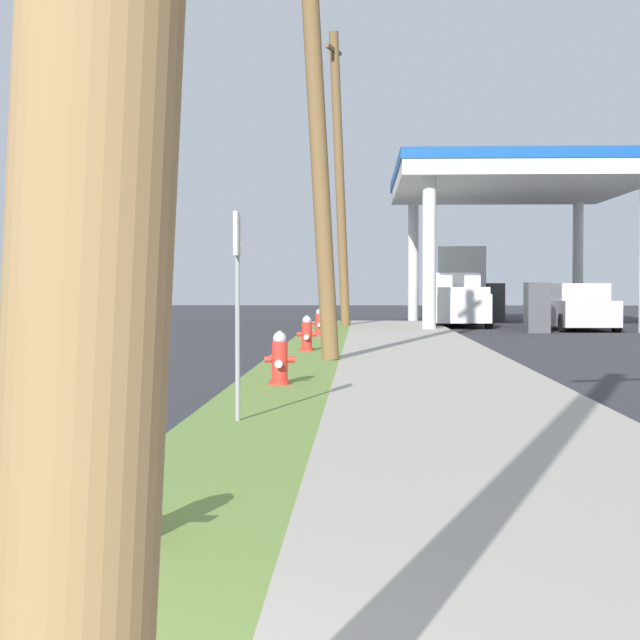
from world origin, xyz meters
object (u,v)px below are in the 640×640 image
at_px(truck_white_at_forecourt, 455,302).
at_px(truck_navy_on_apron, 461,286).
at_px(fire_hydrant_fourth, 319,324).
at_px(fire_hydrant_second, 280,361).
at_px(street_sign_post, 237,272).
at_px(utility_pole_background, 340,178).
at_px(fire_hydrant_nearest, 121,484).
at_px(utility_pole_midground, 314,71).
at_px(car_silver_by_near_pump, 578,309).
at_px(fire_hydrant_third, 307,335).

bearing_deg(truck_white_at_forecourt, truck_navy_on_apron, 83.21).
bearing_deg(fire_hydrant_fourth, truck_navy_on_apron, 72.57).
relative_size(fire_hydrant_second, street_sign_post, 0.35).
height_order(fire_hydrant_second, utility_pole_background, utility_pole_background).
bearing_deg(utility_pole_background, street_sign_post, -91.03).
distance_m(fire_hydrant_second, fire_hydrant_fourth, 14.86).
height_order(fire_hydrant_nearest, fire_hydrant_fourth, same).
distance_m(fire_hydrant_nearest, fire_hydrant_second, 9.42).
xyz_separation_m(utility_pole_midground, truck_white_at_forecourt, (4.26, 20.10, -4.49)).
bearing_deg(street_sign_post, fire_hydrant_nearest, -90.04).
height_order(street_sign_post, truck_white_at_forecourt, street_sign_post).
xyz_separation_m(utility_pole_background, truck_navy_on_apron, (5.04, 9.63, -3.71)).
relative_size(fire_hydrant_fourth, car_silver_by_near_pump, 0.16).
xyz_separation_m(fire_hydrant_fourth, street_sign_post, (-0.08, -18.95, 1.19)).
bearing_deg(fire_hydrant_second, utility_pole_midground, 86.77).
height_order(street_sign_post, truck_navy_on_apron, truck_navy_on_apron).
height_order(fire_hydrant_nearest, fire_hydrant_second, same).
relative_size(utility_pole_midground, truck_navy_on_apron, 1.59).
bearing_deg(fire_hydrant_second, utility_pole_background, 89.09).
xyz_separation_m(fire_hydrant_nearest, fire_hydrant_third, (0.10, 17.29, 0.00)).
relative_size(fire_hydrant_fourth, truck_navy_on_apron, 0.11).
relative_size(fire_hydrant_nearest, truck_navy_on_apron, 0.11).
distance_m(utility_pole_background, car_silver_by_near_pump, 9.22).
distance_m(fire_hydrant_fourth, street_sign_post, 18.98).
height_order(fire_hydrant_nearest, street_sign_post, street_sign_post).
xyz_separation_m(utility_pole_background, street_sign_post, (-0.48, -26.64, -3.57)).
height_order(fire_hydrant_fourth, utility_pole_background, utility_pole_background).
height_order(fire_hydrant_second, car_silver_by_near_pump, car_silver_by_near_pump).
bearing_deg(car_silver_by_near_pump, truck_navy_on_apron, 105.77).
bearing_deg(fire_hydrant_second, fire_hydrant_nearest, -90.74).
height_order(fire_hydrant_nearest, fire_hydrant_third, same).
height_order(utility_pole_background, truck_navy_on_apron, utility_pole_background).
bearing_deg(car_silver_by_near_pump, street_sign_post, -108.23).
bearing_deg(truck_white_at_forecourt, utility_pole_background, -150.74).
height_order(fire_hydrant_third, truck_navy_on_apron, truck_navy_on_apron).
relative_size(utility_pole_background, truck_navy_on_apron, 1.53).
height_order(utility_pole_midground, truck_navy_on_apron, utility_pole_midground).
xyz_separation_m(fire_hydrant_second, fire_hydrant_third, (-0.02, 7.87, 0.00)).
height_order(fire_hydrant_fourth, street_sign_post, street_sign_post).
distance_m(fire_hydrant_third, truck_navy_on_apron, 24.94).
bearing_deg(fire_hydrant_nearest, utility_pole_midground, 88.42).
relative_size(truck_white_at_forecourt, truck_navy_on_apron, 0.83).
xyz_separation_m(fire_hydrant_third, truck_navy_on_apron, (5.43, 24.32, 1.04)).
distance_m(fire_hydrant_fourth, truck_white_at_forecourt, 11.04).
xyz_separation_m(fire_hydrant_nearest, truck_white_at_forecourt, (4.66, 34.33, 0.47)).
height_order(utility_pole_background, street_sign_post, utility_pole_background).
bearing_deg(fire_hydrant_nearest, street_sign_post, 89.96).
height_order(utility_pole_background, car_silver_by_near_pump, utility_pole_background).
bearing_deg(fire_hydrant_nearest, truck_white_at_forecourt, 82.27).
height_order(fire_hydrant_third, utility_pole_midground, utility_pole_midground).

